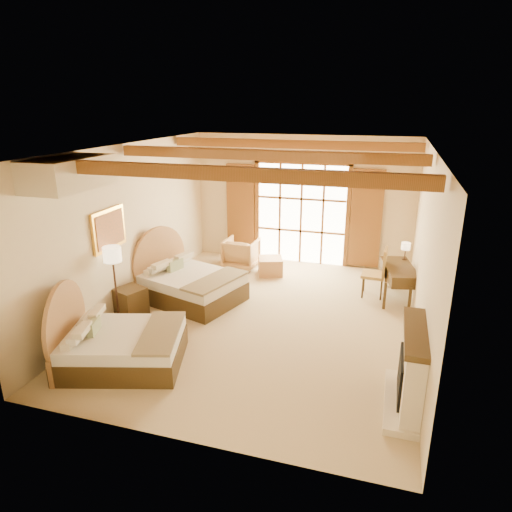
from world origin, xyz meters
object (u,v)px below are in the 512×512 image
at_px(nightstand, 131,303).
at_px(desk, 398,281).
at_px(bed_far, 185,282).
at_px(armchair, 241,253).
at_px(bed_near, 115,342).

height_order(nightstand, desk, desk).
xyz_separation_m(bed_far, desk, (4.23, 1.34, 0.00)).
relative_size(nightstand, armchair, 0.73).
height_order(bed_near, armchair, bed_near).
distance_m(bed_near, desk, 5.76).
distance_m(bed_near, armchair, 4.81).
relative_size(nightstand, desk, 0.41).
bearing_deg(bed_near, nightstand, 97.02).
relative_size(bed_near, nightstand, 3.70).
height_order(bed_near, desk, bed_near).
height_order(bed_far, armchair, bed_far).
relative_size(bed_near, bed_far, 0.93).
distance_m(armchair, desk, 3.86).
xyz_separation_m(bed_near, nightstand, (-0.64, 1.51, -0.07)).
xyz_separation_m(bed_near, bed_far, (0.01, 2.56, 0.02)).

